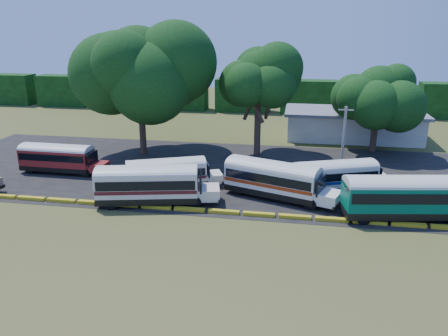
% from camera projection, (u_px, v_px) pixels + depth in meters
% --- Properties ---
extents(ground, '(160.00, 160.00, 0.00)m').
position_uv_depth(ground, '(170.00, 214.00, 37.09)').
color(ground, '#354717').
rests_on(ground, ground).
extents(asphalt_strip, '(64.00, 24.00, 0.02)m').
position_uv_depth(asphalt_strip, '(210.00, 171.00, 48.17)').
color(asphalt_strip, black).
rests_on(asphalt_strip, ground).
extents(curb, '(53.70, 0.45, 0.30)m').
position_uv_depth(curb, '(173.00, 208.00, 37.98)').
color(curb, gold).
rests_on(curb, ground).
extents(terminal_building, '(19.00, 9.00, 4.00)m').
position_uv_depth(terminal_building, '(353.00, 124.00, 61.64)').
color(terminal_building, silver).
rests_on(terminal_building, ground).
extents(treeline_backdrop, '(130.00, 4.00, 6.00)m').
position_uv_depth(treeline_backdrop, '(243.00, 95.00, 81.13)').
color(treeline_backdrop, black).
rests_on(treeline_backdrop, ground).
extents(bus_red, '(9.67, 2.57, 3.17)m').
position_uv_depth(bus_red, '(59.00, 157.00, 47.20)').
color(bus_red, black).
rests_on(bus_red, ground).
extents(bus_cream_west, '(11.23, 4.98, 3.59)m').
position_uv_depth(bus_cream_west, '(150.00, 183.00, 38.65)').
color(bus_cream_west, black).
rests_on(bus_cream_west, ground).
extents(bus_cream_east, '(9.50, 5.72, 3.07)m').
position_uv_depth(bus_cream_east, '(168.00, 172.00, 42.46)').
color(bus_cream_east, black).
rests_on(bus_cream_east, ground).
extents(bus_white_red, '(10.93, 6.04, 3.51)m').
position_uv_depth(bus_white_red, '(275.00, 178.00, 40.11)').
color(bus_white_red, black).
rests_on(bus_white_red, ground).
extents(bus_white_blue, '(9.90, 5.67, 3.19)m').
position_uv_depth(bus_white_blue, '(337.00, 175.00, 41.45)').
color(bus_white_blue, black).
rests_on(bus_white_blue, ground).
extents(bus_teal, '(11.58, 4.58, 3.71)m').
position_uv_depth(bus_teal, '(404.00, 195.00, 35.63)').
color(bus_teal, black).
rests_on(bus_teal, ground).
extents(tree_west, '(12.67, 12.67, 15.39)m').
position_uv_depth(tree_west, '(139.00, 66.00, 51.61)').
color(tree_west, '#332619').
rests_on(tree_west, ground).
extents(tree_center, '(8.08, 8.08, 12.62)m').
position_uv_depth(tree_center, '(259.00, 77.00, 51.62)').
color(tree_center, '#332619').
rests_on(tree_center, ground).
extents(tree_east, '(8.13, 8.13, 10.74)m').
position_uv_depth(tree_east, '(379.00, 91.00, 53.60)').
color(tree_east, '#332619').
rests_on(tree_east, ground).
extents(utility_pole, '(1.60, 0.30, 7.24)m').
position_uv_depth(utility_pole, '(344.00, 139.00, 46.72)').
color(utility_pole, gray).
rests_on(utility_pole, ground).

